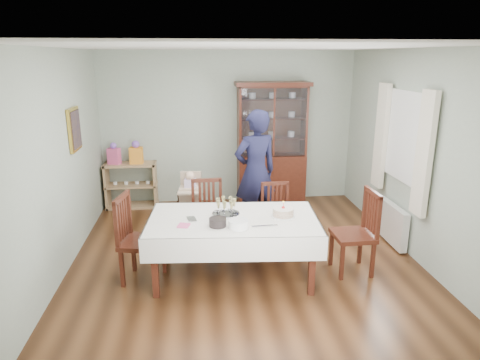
{
  "coord_description": "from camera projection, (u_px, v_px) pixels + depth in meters",
  "views": [
    {
      "loc": [
        -0.61,
        -5.12,
        2.6
      ],
      "look_at": [
        -0.04,
        0.2,
        1.04
      ],
      "focal_mm": 32.0,
      "sensor_mm": 36.0,
      "label": 1
    }
  ],
  "objects": [
    {
      "name": "floor",
      "position": [
        244.0,
        259.0,
        5.68
      ],
      "size": [
        5.0,
        5.0,
        0.0
      ],
      "primitive_type": "plane",
      "color": "#593319",
      "rests_on": "ground"
    },
    {
      "name": "room_shell",
      "position": [
        240.0,
        126.0,
        5.71
      ],
      "size": [
        5.0,
        5.0,
        5.0
      ],
      "color": "#9EAA99",
      "rests_on": "floor"
    },
    {
      "name": "dining_table",
      "position": [
        233.0,
        247.0,
        5.15
      ],
      "size": [
        2.08,
        1.3,
        0.76
      ],
      "rotation": [
        0.0,
        0.0,
        -0.08
      ],
      "color": "#471C11",
      "rests_on": "floor"
    },
    {
      "name": "china_cabinet",
      "position": [
        272.0,
        142.0,
        7.6
      ],
      "size": [
        1.3,
        0.48,
        2.18
      ],
      "color": "#471C11",
      "rests_on": "floor"
    },
    {
      "name": "sideboard",
      "position": [
        131.0,
        185.0,
        7.57
      ],
      "size": [
        0.9,
        0.38,
        0.8
      ],
      "color": "tan",
      "rests_on": "floor"
    },
    {
      "name": "picture_frame",
      "position": [
        74.0,
        129.0,
        5.76
      ],
      "size": [
        0.04,
        0.48,
        0.58
      ],
      "primitive_type": "cube",
      "color": "gold",
      "rests_on": "room_shell"
    },
    {
      "name": "window",
      "position": [
        405.0,
        137.0,
        5.76
      ],
      "size": [
        0.04,
        1.02,
        1.22
      ],
      "primitive_type": "cube",
      "color": "white",
      "rests_on": "room_shell"
    },
    {
      "name": "curtain_left",
      "position": [
        424.0,
        154.0,
        5.19
      ],
      "size": [
        0.07,
        0.3,
        1.55
      ],
      "primitive_type": "cube",
      "color": "silver",
      "rests_on": "room_shell"
    },
    {
      "name": "curtain_right",
      "position": [
        381.0,
        136.0,
        6.37
      ],
      "size": [
        0.07,
        0.3,
        1.55
      ],
      "primitive_type": "cube",
      "color": "silver",
      "rests_on": "room_shell"
    },
    {
      "name": "radiator",
      "position": [
        392.0,
        223.0,
        6.1
      ],
      "size": [
        0.1,
        0.8,
        0.55
      ],
      "primitive_type": "cube",
      "color": "white",
      "rests_on": "floor"
    },
    {
      "name": "chair_far_left",
      "position": [
        208.0,
        231.0,
        5.87
      ],
      "size": [
        0.46,
        0.46,
        0.98
      ],
      "rotation": [
        0.0,
        0.0,
        0.04
      ],
      "color": "#471C11",
      "rests_on": "floor"
    },
    {
      "name": "chair_far_right",
      "position": [
        276.0,
        230.0,
        5.95
      ],
      "size": [
        0.41,
        0.41,
        0.92
      ],
      "rotation": [
        0.0,
        0.0,
        0.01
      ],
      "color": "#471C11",
      "rests_on": "floor"
    },
    {
      "name": "chair_end_left",
      "position": [
        142.0,
        255.0,
        5.09
      ],
      "size": [
        0.56,
        0.56,
        1.06
      ],
      "rotation": [
        0.0,
        0.0,
        1.36
      ],
      "color": "#471C11",
      "rests_on": "floor"
    },
    {
      "name": "chair_end_right",
      "position": [
        353.0,
        248.0,
        5.3
      ],
      "size": [
        0.48,
        0.48,
        1.05
      ],
      "rotation": [
        0.0,
        0.0,
        -1.55
      ],
      "color": "#471C11",
      "rests_on": "floor"
    },
    {
      "name": "woman",
      "position": [
        256.0,
        172.0,
        6.36
      ],
      "size": [
        0.79,
        0.65,
        1.87
      ],
      "primitive_type": "imported",
      "rotation": [
        0.0,
        0.0,
        3.48
      ],
      "color": "black",
      "rests_on": "floor"
    },
    {
      "name": "high_chair",
      "position": [
        191.0,
        209.0,
        6.49
      ],
      "size": [
        0.47,
        0.47,
        0.96
      ],
      "rotation": [
        0.0,
        0.0,
        -0.11
      ],
      "color": "black",
      "rests_on": "floor"
    },
    {
      "name": "champagne_tray",
      "position": [
        226.0,
        210.0,
        5.14
      ],
      "size": [
        0.33,
        0.33,
        0.2
      ],
      "color": "silver",
      "rests_on": "dining_table"
    },
    {
      "name": "birthday_cake",
      "position": [
        283.0,
        212.0,
        5.08
      ],
      "size": [
        0.29,
        0.29,
        0.2
      ],
      "color": "white",
      "rests_on": "dining_table"
    },
    {
      "name": "plate_stack_dark",
      "position": [
        218.0,
        222.0,
        4.8
      ],
      "size": [
        0.25,
        0.25,
        0.09
      ],
      "primitive_type": "cylinder",
      "rotation": [
        0.0,
        0.0,
        -0.36
      ],
      "color": "black",
      "rests_on": "dining_table"
    },
    {
      "name": "plate_stack_white",
      "position": [
        238.0,
        224.0,
        4.74
      ],
      "size": [
        0.28,
        0.28,
        0.09
      ],
      "primitive_type": "cylinder",
      "rotation": [
        0.0,
        0.0,
        0.35
      ],
      "color": "white",
      "rests_on": "dining_table"
    },
    {
      "name": "napkin_stack",
      "position": [
        184.0,
        225.0,
        4.8
      ],
      "size": [
        0.15,
        0.15,
        0.02
      ],
      "primitive_type": "cube",
      "rotation": [
        0.0,
        0.0,
        -0.28
      ],
      "color": "#DB5087",
      "rests_on": "dining_table"
    },
    {
      "name": "cutlery",
      "position": [
        188.0,
        219.0,
        5.0
      ],
      "size": [
        0.15,
        0.19,
        0.01
      ],
      "primitive_type": null,
      "rotation": [
        0.0,
        0.0,
        0.2
      ],
      "color": "silver",
      "rests_on": "dining_table"
    },
    {
      "name": "cake_knife",
      "position": [
        265.0,
        226.0,
        4.8
      ],
      "size": [
        0.3,
        0.04,
        0.01
      ],
      "primitive_type": "cube",
      "rotation": [
        0.0,
        0.0,
        0.06
      ],
      "color": "silver",
      "rests_on": "dining_table"
    },
    {
      "name": "gift_bag_pink",
      "position": [
        114.0,
        154.0,
        7.36
      ],
      "size": [
        0.23,
        0.19,
        0.38
      ],
      "color": "#DB5087",
      "rests_on": "sideboard"
    },
    {
      "name": "gift_bag_orange",
      "position": [
        136.0,
        153.0,
        7.4
      ],
      "size": [
        0.23,
        0.17,
        0.4
      ],
      "color": "orange",
      "rests_on": "sideboard"
    }
  ]
}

